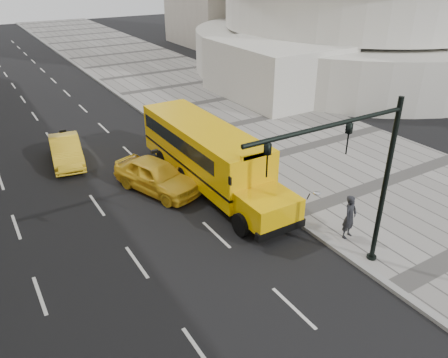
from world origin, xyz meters
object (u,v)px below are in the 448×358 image
pedestrian (350,217)px  taxi_near (156,176)px  school_bus (206,151)px  traffic_signal (360,173)px  taxi_far (66,151)px

pedestrian → taxi_near: bearing=107.9°
school_bus → pedestrian: school_bus is taller
taxi_near → traffic_signal: 10.51m
taxi_far → traffic_signal: traffic_signal is taller
school_bus → traffic_signal: size_ratio=1.81×
school_bus → taxi_near: size_ratio=2.43×
taxi_near → traffic_signal: size_ratio=0.74×
school_bus → pedestrian: 7.82m
school_bus → pedestrian: size_ratio=6.21×
taxi_near → pedestrian: (4.87, -7.94, 0.27)m
pedestrian → taxi_far: bearing=106.3°
pedestrian → school_bus: bearing=94.0°
taxi_near → taxi_far: bearing=98.2°
taxi_near → traffic_signal: traffic_signal is taller
taxi_near → pedestrian: bearing=-78.0°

